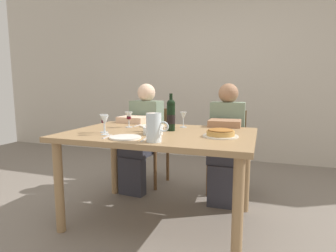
{
  "coord_description": "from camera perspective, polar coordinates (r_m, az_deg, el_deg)",
  "views": [
    {
      "loc": [
        0.79,
        -2.07,
        1.13
      ],
      "look_at": [
        0.09,
        -0.04,
        0.82
      ],
      "focal_mm": 29.56,
      "sensor_mm": 36.0,
      "label": 1
    }
  ],
  "objects": [
    {
      "name": "ground_plane",
      "position": [
        2.49,
        -1.7,
        -18.81
      ],
      "size": [
        8.0,
        8.0,
        0.0
      ],
      "primitive_type": "plane",
      "color": "slate"
    },
    {
      "name": "back_wall",
      "position": [
        4.43,
        8.88,
        11.56
      ],
      "size": [
        8.0,
        0.1,
        2.8
      ],
      "primitive_type": "cube",
      "color": "beige",
      "rests_on": "ground"
    },
    {
      "name": "dining_table",
      "position": [
        2.26,
        -1.77,
        -3.57
      ],
      "size": [
        1.5,
        1.0,
        0.76
      ],
      "color": "#9E7A51",
      "rests_on": "ground"
    },
    {
      "name": "wine_bottle",
      "position": [
        2.3,
        0.6,
        2.29
      ],
      "size": [
        0.07,
        0.07,
        0.31
      ],
      "color": "black",
      "rests_on": "dining_table"
    },
    {
      "name": "water_pitcher",
      "position": [
        1.84,
        -2.91,
        -0.67
      ],
      "size": [
        0.16,
        0.1,
        0.19
      ],
      "color": "silver",
      "rests_on": "dining_table"
    },
    {
      "name": "baked_tart",
      "position": [
        2.07,
        10.78,
        -1.43
      ],
      "size": [
        0.26,
        0.26,
        0.06
      ],
      "color": "silver",
      "rests_on": "dining_table"
    },
    {
      "name": "salad_bowl",
      "position": [
        2.15,
        -3.11,
        -0.76
      ],
      "size": [
        0.16,
        0.16,
        0.07
      ],
      "color": "silver",
      "rests_on": "dining_table"
    },
    {
      "name": "wine_glass_left_diner",
      "position": [
        2.27,
        -13.11,
        1.3
      ],
      "size": [
        0.07,
        0.07,
        0.15
      ],
      "color": "silver",
      "rests_on": "dining_table"
    },
    {
      "name": "wine_glass_right_diner",
      "position": [
        2.5,
        3.18,
        2.01
      ],
      "size": [
        0.06,
        0.06,
        0.14
      ],
      "color": "silver",
      "rests_on": "dining_table"
    },
    {
      "name": "wine_glass_centre",
      "position": [
        2.17,
        -12.93,
        0.97
      ],
      "size": [
        0.06,
        0.06,
        0.15
      ],
      "color": "silver",
      "rests_on": "dining_table"
    },
    {
      "name": "wine_glass_spare",
      "position": [
        2.53,
        -8.09,
        1.98
      ],
      "size": [
        0.07,
        0.07,
        0.14
      ],
      "color": "silver",
      "rests_on": "dining_table"
    },
    {
      "name": "dinner_plate_left_setting",
      "position": [
        2.57,
        -3.23,
        0.04
      ],
      "size": [
        0.23,
        0.23,
        0.01
      ],
      "primitive_type": "cylinder",
      "color": "silver",
      "rests_on": "dining_table"
    },
    {
      "name": "dinner_plate_right_setting",
      "position": [
        2.0,
        -8.77,
        -2.34
      ],
      "size": [
        0.23,
        0.23,
        0.01
      ],
      "primitive_type": "cylinder",
      "color": "white",
      "rests_on": "dining_table"
    },
    {
      "name": "fork_left_setting",
      "position": [
        2.63,
        -6.26,
        0.11
      ],
      "size": [
        0.01,
        0.16,
        0.0
      ],
      "primitive_type": "cube",
      "rotation": [
        0.0,
        0.0,
        1.57
      ],
      "color": "silver",
      "rests_on": "dining_table"
    },
    {
      "name": "knife_left_setting",
      "position": [
        2.52,
        -0.07,
        -0.2
      ],
      "size": [
        0.03,
        0.18,
        0.0
      ],
      "primitive_type": "cube",
      "rotation": [
        0.0,
        0.0,
        1.48
      ],
      "color": "silver",
      "rests_on": "dining_table"
    },
    {
      "name": "knife_right_setting",
      "position": [
        1.94,
        -4.83,
        -2.73
      ],
      "size": [
        0.03,
        0.18,
        0.0
      ],
      "primitive_type": "cube",
      "rotation": [
        0.0,
        0.0,
        1.7
      ],
      "color": "silver",
      "rests_on": "dining_table"
    },
    {
      "name": "spoon_right_setting",
      "position": [
        2.07,
        -12.44,
        -2.17
      ],
      "size": [
        0.04,
        0.16,
        0.0
      ],
      "primitive_type": "cube",
      "rotation": [
        0.0,
        0.0,
        1.71
      ],
      "color": "silver",
      "rests_on": "dining_table"
    },
    {
      "name": "chair_left",
      "position": [
        3.28,
        -3.43,
        -2.97
      ],
      "size": [
        0.43,
        0.43,
        0.87
      ],
      "rotation": [
        0.0,
        0.0,
        3.06
      ],
      "color": "brown",
      "rests_on": "ground"
    },
    {
      "name": "diner_left",
      "position": [
        3.05,
        -5.4,
        -1.54
      ],
      "size": [
        0.36,
        0.52,
        1.16
      ],
      "rotation": [
        0.0,
        0.0,
        3.06
      ],
      "color": "gray",
      "rests_on": "ground"
    },
    {
      "name": "chair_right",
      "position": [
        3.07,
        12.24,
        -3.92
      ],
      "size": [
        0.41,
        0.41,
        0.87
      ],
      "rotation": [
        0.0,
        0.0,
        3.17
      ],
      "color": "brown",
      "rests_on": "ground"
    },
    {
      "name": "diner_right",
      "position": [
        2.81,
        11.87,
        -2.5
      ],
      "size": [
        0.35,
        0.51,
        1.16
      ],
      "rotation": [
        0.0,
        0.0,
        3.17
      ],
      "color": "gray",
      "rests_on": "ground"
    }
  ]
}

